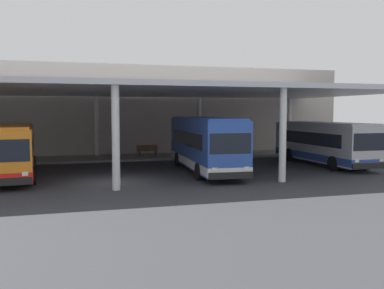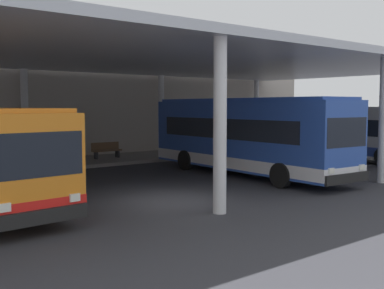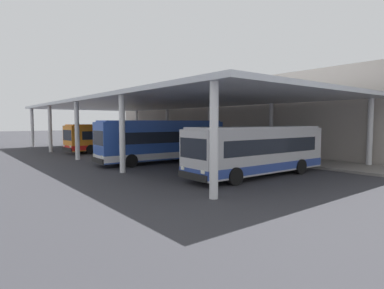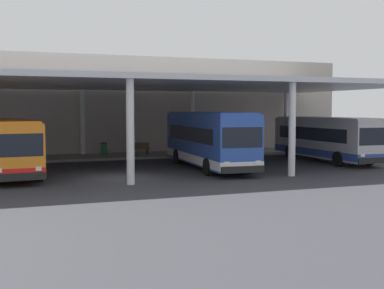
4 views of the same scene
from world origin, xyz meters
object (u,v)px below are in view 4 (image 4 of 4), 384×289
bus_second_bay (208,139)px  bench_waiting (139,148)px  bus_nearest_bay (9,146)px  trash_bin (104,149)px  bus_middle_bay (326,138)px

bus_second_bay → bench_waiting: (-2.20, 9.14, -1.18)m
bus_nearest_bay → trash_bin: bus_nearest_bay is taller
bus_nearest_bay → bus_middle_bay: (21.49, 0.28, 0.00)m
bus_nearest_bay → trash_bin: (6.97, 8.53, -0.98)m
trash_bin → bus_nearest_bay: bearing=-129.3°
bench_waiting → trash_bin: size_ratio=1.84×
bench_waiting → bus_nearest_bay: bearing=-139.0°
bus_second_bay → bus_middle_bay: size_ratio=1.08×
bus_nearest_bay → trash_bin: 11.06m
bus_middle_bay → trash_bin: 16.73m
bus_nearest_bay → bench_waiting: 12.93m
bus_middle_bay → trash_bin: (-14.52, 8.25, -0.98)m
bus_second_bay → bus_nearest_bay: bearing=176.7°
bench_waiting → trash_bin: 2.76m
bus_middle_bay → bench_waiting: bearing=145.2°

